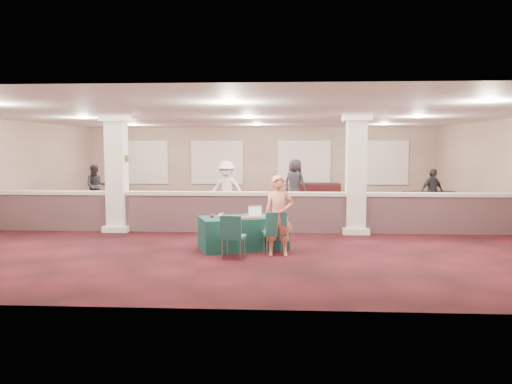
# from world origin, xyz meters

# --- Properties ---
(ground) EXTENTS (16.00, 16.00, 0.00)m
(ground) POSITION_xyz_m (0.00, 0.00, 0.00)
(ground) COLOR #431018
(ground) RESTS_ON ground
(wall_back) EXTENTS (16.00, 0.04, 3.20)m
(wall_back) POSITION_xyz_m (0.00, 8.00, 1.60)
(wall_back) COLOR #7E6557
(wall_back) RESTS_ON ground
(wall_front) EXTENTS (16.00, 0.04, 3.20)m
(wall_front) POSITION_xyz_m (0.00, -8.00, 1.60)
(wall_front) COLOR #7E6557
(wall_front) RESTS_ON ground
(ceiling) EXTENTS (16.00, 16.00, 0.02)m
(ceiling) POSITION_xyz_m (0.00, 0.00, 3.20)
(ceiling) COLOR silver
(ceiling) RESTS_ON wall_back
(partition_wall) EXTENTS (15.60, 0.28, 1.10)m
(partition_wall) POSITION_xyz_m (0.00, -1.50, 0.57)
(partition_wall) COLOR #51373E
(partition_wall) RESTS_ON ground
(column_left) EXTENTS (0.72, 0.72, 3.20)m
(column_left) POSITION_xyz_m (-3.50, -1.50, 1.64)
(column_left) COLOR silver
(column_left) RESTS_ON ground
(column_right) EXTENTS (0.72, 0.72, 3.20)m
(column_right) POSITION_xyz_m (3.00, -1.50, 1.64)
(column_right) COLOR silver
(column_right) RESTS_ON ground
(sconce_left) EXTENTS (0.12, 0.12, 0.18)m
(sconce_left) POSITION_xyz_m (-3.78, -1.50, 2.00)
(sconce_left) COLOR brown
(sconce_left) RESTS_ON column_left
(sconce_right) EXTENTS (0.12, 0.12, 0.18)m
(sconce_right) POSITION_xyz_m (-3.22, -1.50, 2.00)
(sconce_right) COLOR brown
(sconce_right) RESTS_ON column_left
(near_table) EXTENTS (2.13, 1.56, 0.74)m
(near_table) POSITION_xyz_m (0.16, -3.75, 0.37)
(near_table) COLOR #0E3632
(near_table) RESTS_ON ground
(conf_chair_main) EXTENTS (0.55, 0.56, 0.94)m
(conf_chair_main) POSITION_xyz_m (0.90, -4.36, 0.55)
(conf_chair_main) COLOR #1E5751
(conf_chair_main) RESTS_ON ground
(conf_chair_side) EXTENTS (0.53, 0.53, 0.92)m
(conf_chair_side) POSITION_xyz_m (0.02, -4.82, 0.54)
(conf_chair_side) COLOR #1E5751
(conf_chair_side) RESTS_ON ground
(woman) EXTENTS (0.64, 0.44, 1.72)m
(woman) POSITION_xyz_m (0.97, -4.39, 0.86)
(woman) COLOR #FE8A6E
(woman) RESTS_ON ground
(far_table_front_left) EXTENTS (1.73, 1.05, 0.66)m
(far_table_front_left) POSITION_xyz_m (-5.11, 3.00, 0.33)
(far_table_front_left) COLOR black
(far_table_front_left) RESTS_ON ground
(far_table_front_center) EXTENTS (1.90, 0.99, 0.76)m
(far_table_front_center) POSITION_xyz_m (0.50, 2.28, 0.38)
(far_table_front_center) COLOR black
(far_table_front_center) RESTS_ON ground
(far_table_front_right) EXTENTS (1.81, 0.93, 0.73)m
(far_table_front_right) POSITION_xyz_m (6.31, 3.00, 0.36)
(far_table_front_right) COLOR black
(far_table_front_right) RESTS_ON ground
(far_table_back_left) EXTENTS (1.71, 1.07, 0.65)m
(far_table_back_left) POSITION_xyz_m (-6.50, 3.20, 0.32)
(far_table_back_left) COLOR black
(far_table_back_left) RESTS_ON ground
(far_table_back_center) EXTENTS (1.81, 1.20, 0.67)m
(far_table_back_center) POSITION_xyz_m (0.05, 3.20, 0.34)
(far_table_back_center) COLOR black
(far_table_back_center) RESTS_ON ground
(far_table_back_right) EXTENTS (1.97, 1.07, 0.78)m
(far_table_back_right) POSITION_xyz_m (2.50, 6.19, 0.39)
(far_table_back_right) COLOR black
(far_table_back_right) RESTS_ON ground
(attendee_a) EXTENTS (0.87, 0.65, 1.62)m
(attendee_a) POSITION_xyz_m (-6.22, 4.00, 0.81)
(attendee_a) COLOR black
(attendee_a) RESTS_ON ground
(attendee_b) EXTENTS (1.26, 0.75, 1.84)m
(attendee_b) POSITION_xyz_m (-0.86, 1.84, 0.92)
(attendee_b) COLOR beige
(attendee_b) RESTS_ON ground
(attendee_c) EXTENTS (1.03, 0.81, 1.58)m
(attendee_c) POSITION_xyz_m (6.14, 2.32, 0.79)
(attendee_c) COLOR black
(attendee_c) RESTS_ON ground
(attendee_d) EXTENTS (1.04, 0.91, 1.86)m
(attendee_d) POSITION_xyz_m (1.50, 4.13, 0.93)
(attendee_d) COLOR black
(attendee_d) RESTS_ON ground
(laptop_base) EXTENTS (0.39, 0.33, 0.02)m
(laptop_base) POSITION_xyz_m (0.46, -3.69, 0.74)
(laptop_base) COLOR #BCBCC1
(laptop_base) RESTS_ON near_table
(laptop_screen) EXTENTS (0.32, 0.13, 0.22)m
(laptop_screen) POSITION_xyz_m (0.42, -3.58, 0.86)
(laptop_screen) COLOR #BCBCC1
(laptop_screen) RESTS_ON near_table
(screen_glow) EXTENTS (0.29, 0.11, 0.19)m
(screen_glow) POSITION_xyz_m (0.42, -3.59, 0.85)
(screen_glow) COLOR silver
(screen_glow) RESTS_ON near_table
(knitting) EXTENTS (0.48, 0.42, 0.03)m
(knitting) POSITION_xyz_m (0.29, -3.97, 0.75)
(knitting) COLOR #AE441B
(knitting) RESTS_ON near_table
(yarn_cream) EXTENTS (0.11, 0.11, 0.11)m
(yarn_cream) POSITION_xyz_m (-0.33, -4.03, 0.79)
(yarn_cream) COLOR beige
(yarn_cream) RESTS_ON near_table
(yarn_red) EXTENTS (0.10, 0.10, 0.10)m
(yarn_red) POSITION_xyz_m (-0.52, -3.94, 0.79)
(yarn_red) COLOR maroon
(yarn_red) RESTS_ON near_table
(yarn_grey) EXTENTS (0.10, 0.10, 0.10)m
(yarn_grey) POSITION_xyz_m (-0.31, -3.79, 0.79)
(yarn_grey) COLOR #4C4D51
(yarn_grey) RESTS_ON near_table
(scissors) EXTENTS (0.12, 0.07, 0.01)m
(scissors) POSITION_xyz_m (0.87, -3.79, 0.74)
(scissors) COLOR #B52513
(scissors) RESTS_ON near_table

